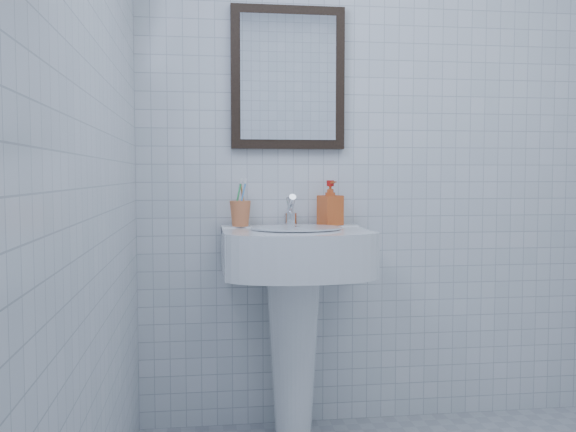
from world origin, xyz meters
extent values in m
cube|color=silver|center=(0.00, 1.20, 1.25)|extent=(2.20, 0.02, 2.50)
cube|color=silver|center=(-1.10, 0.00, 1.25)|extent=(0.02, 2.40, 2.50)
cone|color=white|center=(-0.44, 1.01, 0.37)|extent=(0.23, 0.23, 0.74)
cube|color=white|center=(-0.44, 0.96, 0.81)|extent=(0.59, 0.42, 0.18)
cube|color=white|center=(-0.44, 1.12, 0.89)|extent=(0.59, 0.11, 0.03)
cylinder|color=silver|center=(-0.44, 0.93, 0.91)|extent=(0.37, 0.37, 0.01)
cylinder|color=silver|center=(-0.44, 1.10, 0.93)|extent=(0.06, 0.06, 0.06)
cylinder|color=silver|center=(-0.44, 1.08, 1.00)|extent=(0.03, 0.11, 0.09)
cylinder|color=silver|center=(-0.44, 1.12, 0.98)|extent=(0.04, 0.06, 0.10)
imported|color=red|center=(-0.26, 1.10, 1.00)|extent=(0.11, 0.12, 0.19)
cube|color=black|center=(-0.44, 1.18, 1.55)|extent=(0.50, 0.04, 0.62)
cube|color=silver|center=(-0.44, 1.16, 1.55)|extent=(0.42, 0.00, 0.54)
camera|label=1|loc=(-0.82, -1.63, 1.12)|focal=40.00mm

